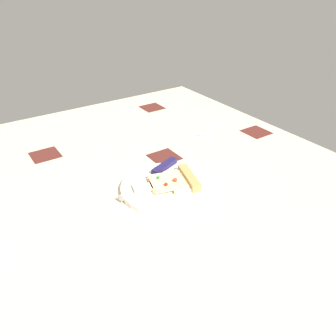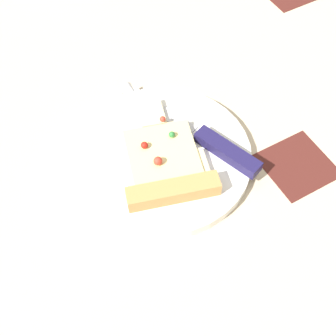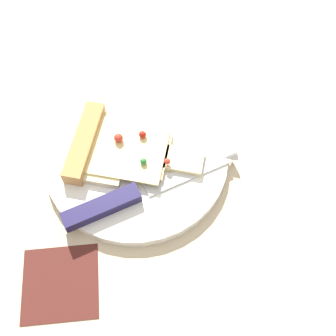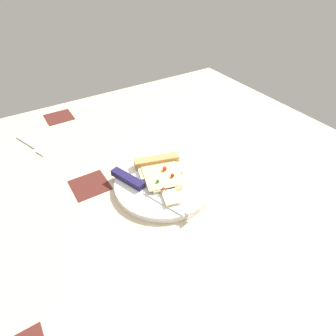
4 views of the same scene
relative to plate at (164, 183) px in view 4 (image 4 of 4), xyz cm
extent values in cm
cube|color=#C6B293|center=(-6.16, -8.74, -2.29)|extent=(136.43, 136.43, 3.00)
cube|color=#4C1E19|center=(-15.98, 10.10, -0.89)|extent=(9.00, 9.00, 0.20)
cube|color=#4C1E19|center=(-12.86, 49.58, -0.89)|extent=(9.00, 9.00, 0.20)
cylinder|color=white|center=(0.00, 0.00, 0.00)|extent=(24.86, 24.86, 1.58)
cube|color=beige|center=(1.13, 3.84, 1.29)|extent=(12.25, 8.86, 1.00)
cube|color=beige|center=(-0.42, -1.44, 1.29)|extent=(8.49, 7.40, 1.00)
cube|color=beige|center=(-1.83, -6.24, 1.29)|extent=(4.92, 6.00, 1.00)
cube|color=#EDD88C|center=(0.28, 0.96, 1.94)|extent=(11.65, 12.19, 0.30)
cube|color=tan|center=(1.97, 6.72, 1.89)|extent=(12.25, 5.88, 2.20)
sphere|color=red|center=(1.66, 2.12, 2.68)|extent=(1.19, 1.19, 1.19)
sphere|color=red|center=(-2.42, -3.98, 2.50)|extent=(0.82, 0.82, 0.82)
sphere|color=#2D7A38|center=(-2.15, -0.93, 2.52)|extent=(0.86, 0.86, 0.86)
sphere|color=#B21E14|center=(1.97, -1.10, 2.58)|extent=(0.98, 0.98, 0.98)
cube|color=silver|center=(-3.57, -6.60, 0.94)|extent=(5.94, 11.97, 0.30)
cone|color=silver|center=(-1.54, -12.24, 0.94)|extent=(2.56, 2.56, 2.00)
cube|color=#1E1947|center=(-7.63, 4.69, 1.59)|extent=(5.45, 10.15, 1.60)
cube|color=silver|center=(-25.67, 39.05, -0.39)|extent=(4.59, 9.80, 0.80)
cube|color=silver|center=(-22.72, 31.08, -0.39)|extent=(3.50, 4.21, 0.80)
camera|label=1|loc=(64.94, -42.70, 52.82)|focal=36.07mm
camera|label=2|loc=(17.76, 33.40, 52.48)|focal=49.97mm
camera|label=3|loc=(-30.09, -1.38, 50.65)|focal=46.10mm
camera|label=4|loc=(-27.42, -45.87, 48.90)|focal=30.45mm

